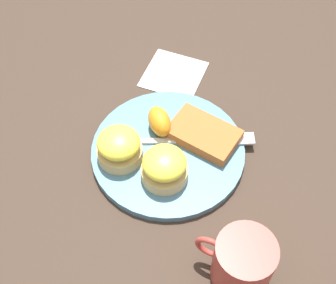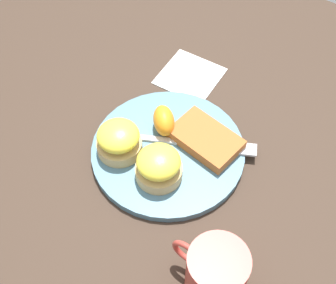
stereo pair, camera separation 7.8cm
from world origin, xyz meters
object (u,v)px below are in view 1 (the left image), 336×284
Objects in this scene: sandwich_benedict_left at (119,147)px; cup at (242,262)px; hashbrown_patty at (204,134)px; orange_wedge at (159,121)px; fork at (199,140)px; sandwich_benedict_right at (164,167)px.

cup is (-0.25, 0.10, 0.00)m from sandwich_benedict_left.
orange_wedge is at bearing 11.02° from hashbrown_patty.
orange_wedge is at bearing 3.95° from fork.
sandwich_benedict_right is at bearing 119.68° from orange_wedge.
sandwich_benedict_right reaches higher than fork.
fork is at bearing 65.54° from hashbrown_patty.
sandwich_benedict_right is 0.37× the size of fork.
sandwich_benedict_right is at bearing 74.88° from fork.
cup is (-0.16, 0.10, 0.00)m from sandwich_benedict_right.
sandwich_benedict_left is at bearing -3.31° from sandwich_benedict_right.
sandwich_benedict_right is 1.28× the size of orange_wedge.
orange_wedge is (-0.04, -0.08, -0.01)m from sandwich_benedict_left.
hashbrown_patty is 0.56× the size of fork.
hashbrown_patty is at bearing -168.98° from orange_wedge.
sandwich_benedict_left is at bearing -22.85° from cup.
sandwich_benedict_right is 0.66× the size of hashbrown_patty.
fork is (-0.11, -0.08, -0.03)m from sandwich_benedict_left.
orange_wedge is 0.29× the size of fork.
cup is (-0.14, 0.19, 0.03)m from fork.
sandwich_benedict_right is at bearing 176.69° from sandwich_benedict_left.
orange_wedge reaches higher than fork.
sandwich_benedict_right is at bearing -31.27° from cup.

